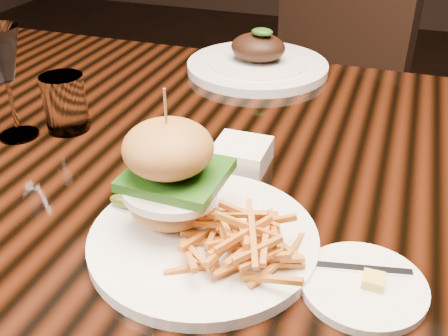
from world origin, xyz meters
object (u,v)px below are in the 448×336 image
(far_dish, at_px, (258,62))
(chair_far, at_px, (317,80))
(wine_glass, at_px, (2,58))
(dining_table, at_px, (252,201))
(burger_plate, at_px, (196,209))

(far_dish, relative_size, chair_far, 0.31)
(wine_glass, xyz_separation_m, far_dish, (0.28, 0.41, -0.11))
(dining_table, relative_size, wine_glass, 8.96)
(burger_plate, bearing_deg, wine_glass, 171.62)
(wine_glass, height_order, chair_far, chair_far)
(burger_plate, relative_size, far_dish, 0.91)
(dining_table, distance_m, far_dish, 0.38)
(wine_glass, bearing_deg, dining_table, 7.96)
(far_dish, distance_m, chair_far, 0.58)
(dining_table, height_order, far_dish, far_dish)
(burger_plate, height_order, chair_far, chair_far)
(dining_table, xyz_separation_m, burger_plate, (-0.01, -0.21, 0.12))
(burger_plate, xyz_separation_m, far_dish, (-0.09, 0.56, -0.03))
(dining_table, bearing_deg, chair_far, 93.23)
(dining_table, distance_m, chair_far, 0.90)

